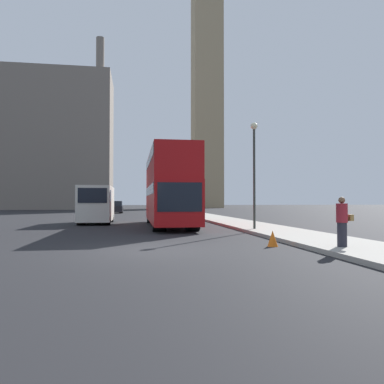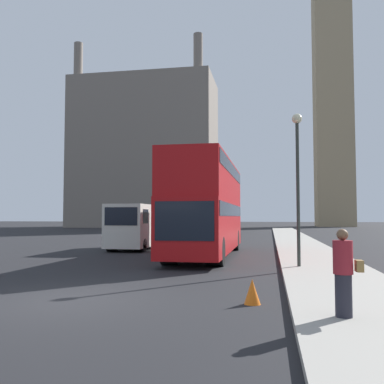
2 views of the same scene
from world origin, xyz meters
TOP-DOWN VIEW (x-y plane):
  - ground_plane at (0.00, 0.00)m, footprint 300.00×300.00m
  - sidewalk_strip at (6.53, 0.00)m, footprint 3.05×120.00m
  - clock_tower at (16.95, 76.86)m, footprint 7.42×7.59m
  - building_block_distant at (-17.75, 65.75)m, footprint 25.36×12.90m
  - red_double_decker_bus at (1.66, 11.21)m, footprint 2.46×11.31m
  - white_van at (-3.07, 14.89)m, footprint 2.14×5.51m
  - pedestrian at (5.89, -1.24)m, footprint 0.50×0.34m
  - street_lamp at (5.62, 6.49)m, footprint 0.36×0.36m
  - parked_sedan at (-2.91, 38.93)m, footprint 1.86×4.26m
  - traffic_cone at (4.23, 0.31)m, footprint 0.36×0.36m

SIDE VIEW (x-z plane):
  - ground_plane at x=0.00m, z-range 0.00..0.00m
  - sidewalk_strip at x=6.53m, z-range 0.00..0.15m
  - traffic_cone at x=4.23m, z-range 0.00..0.55m
  - parked_sedan at x=-2.91m, z-range -0.09..1.51m
  - pedestrian at x=5.89m, z-range 0.15..1.69m
  - white_van at x=-3.07m, z-range 0.09..2.68m
  - red_double_decker_bus at x=1.66m, z-range 0.25..4.75m
  - street_lamp at x=5.62m, z-range 1.03..6.50m
  - building_block_distant at x=-17.75m, z-range -2.90..29.84m
  - clock_tower at x=16.95m, z-range 0.80..70.87m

